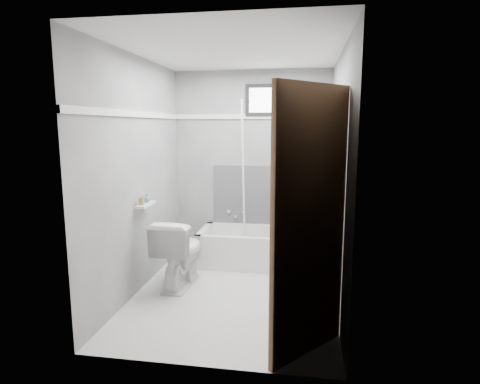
% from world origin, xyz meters
% --- Properties ---
extents(floor, '(2.60, 2.60, 0.00)m').
position_xyz_m(floor, '(0.00, 0.00, 0.00)').
color(floor, white).
rests_on(floor, ground).
extents(ceiling, '(2.60, 2.60, 0.00)m').
position_xyz_m(ceiling, '(0.00, 0.00, 2.40)').
color(ceiling, silver).
rests_on(ceiling, floor).
extents(wall_back, '(2.00, 0.02, 2.40)m').
position_xyz_m(wall_back, '(0.00, 1.30, 1.20)').
color(wall_back, slate).
rests_on(wall_back, floor).
extents(wall_front, '(2.00, 0.02, 2.40)m').
position_xyz_m(wall_front, '(0.00, -1.30, 1.20)').
color(wall_front, slate).
rests_on(wall_front, floor).
extents(wall_left, '(0.02, 2.60, 2.40)m').
position_xyz_m(wall_left, '(-1.00, 0.00, 1.20)').
color(wall_left, slate).
rests_on(wall_left, floor).
extents(wall_right, '(0.02, 2.60, 2.40)m').
position_xyz_m(wall_right, '(1.00, 0.00, 1.20)').
color(wall_right, slate).
rests_on(wall_right, floor).
extents(bathtub, '(1.50, 0.70, 0.42)m').
position_xyz_m(bathtub, '(0.16, 0.93, 0.21)').
color(bathtub, white).
rests_on(bathtub, floor).
extents(office_chair, '(0.68, 0.68, 0.92)m').
position_xyz_m(office_chair, '(0.61, 0.98, 0.58)').
color(office_chair, slate).
rests_on(office_chair, bathtub).
extents(toilet, '(0.46, 0.77, 0.73)m').
position_xyz_m(toilet, '(-0.62, 0.12, 0.37)').
color(toilet, white).
rests_on(toilet, floor).
extents(door, '(0.78, 0.78, 2.00)m').
position_xyz_m(door, '(0.98, -1.28, 1.00)').
color(door, '#54351F').
rests_on(door, floor).
extents(window, '(0.66, 0.04, 0.40)m').
position_xyz_m(window, '(0.25, 1.29, 2.02)').
color(window, black).
rests_on(window, wall_back).
extents(backerboard, '(1.50, 0.02, 0.78)m').
position_xyz_m(backerboard, '(0.25, 1.29, 0.80)').
color(backerboard, '#4C4C4F').
rests_on(backerboard, wall_back).
extents(trim_back, '(2.00, 0.02, 0.06)m').
position_xyz_m(trim_back, '(0.00, 1.29, 1.82)').
color(trim_back, white).
rests_on(trim_back, wall_back).
extents(trim_left, '(0.02, 2.60, 0.06)m').
position_xyz_m(trim_left, '(-0.99, 0.00, 1.82)').
color(trim_left, white).
rests_on(trim_left, wall_left).
extents(pole, '(0.02, 0.31, 1.93)m').
position_xyz_m(pole, '(-0.07, 1.06, 1.05)').
color(pole, white).
rests_on(pole, bathtub).
extents(shelf, '(0.10, 0.32, 0.02)m').
position_xyz_m(shelf, '(-0.93, -0.00, 0.90)').
color(shelf, white).
rests_on(shelf, wall_left).
extents(soap_bottle_a, '(0.05, 0.05, 0.10)m').
position_xyz_m(soap_bottle_a, '(-0.94, -0.08, 0.97)').
color(soap_bottle_a, olive).
rests_on(soap_bottle_a, shelf).
extents(soap_bottle_b, '(0.09, 0.09, 0.09)m').
position_xyz_m(soap_bottle_b, '(-0.94, 0.06, 0.96)').
color(soap_bottle_b, slate).
rests_on(soap_bottle_b, shelf).
extents(faucet, '(0.26, 0.10, 0.16)m').
position_xyz_m(faucet, '(-0.20, 1.27, 0.55)').
color(faucet, silver).
rests_on(faucet, wall_back).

